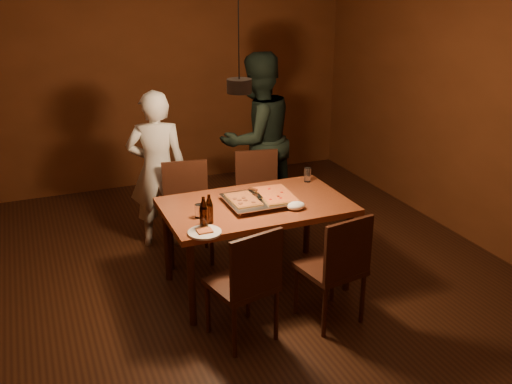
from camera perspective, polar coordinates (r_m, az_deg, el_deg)
name	(u,v)px	position (r m, az deg, el deg)	size (l,w,h in m)	color
room_shell	(240,133)	(4.22, -1.64, 5.88)	(6.00, 6.00, 6.00)	#331A0D
dining_table	(256,212)	(4.67, 0.00, -1.99)	(1.50, 0.90, 0.75)	brown
chair_far_left	(187,202)	(5.28, -6.91, -0.96)	(0.48, 0.48, 0.49)	#38190F
chair_far_right	(258,189)	(5.56, 0.24, 0.35)	(0.50, 0.50, 0.49)	#38190F
chair_near_left	(248,276)	(4.00, -0.81, -8.41)	(0.50, 0.50, 0.49)	#38190F
chair_near_right	(338,260)	(4.25, 8.20, -6.77)	(0.48, 0.48, 0.49)	#38190F
pizza_tray	(260,201)	(4.63, 0.39, -0.90)	(0.55, 0.45, 0.05)	silver
pizza_meat	(243,199)	(4.58, -1.28, -0.72)	(0.21, 0.33, 0.02)	maroon
pizza_cheese	(276,194)	(4.68, 1.97, -0.23)	(0.27, 0.42, 0.02)	gold
spatula	(260,196)	(4.63, 0.43, -0.37)	(0.09, 0.24, 0.04)	silver
beer_bottle_a	(204,213)	(4.17, -5.25, -2.08)	(0.06, 0.06, 0.24)	black
beer_bottle_b	(209,209)	(4.26, -4.70, -1.71)	(0.06, 0.06, 0.23)	black
water_glass_left	(199,211)	(4.38, -5.70, -1.90)	(0.07, 0.07, 0.11)	silver
water_glass_right	(308,175)	(5.12, 5.18, 1.71)	(0.06, 0.06, 0.13)	silver
plate_slice	(205,232)	(4.13, -5.16, -4.03)	(0.25, 0.25, 0.03)	white
napkin	(296,206)	(4.53, 3.98, -1.37)	(0.15, 0.12, 0.06)	white
diner_white	(157,170)	(5.48, -9.84, 2.20)	(0.56, 0.36, 1.52)	silver
diner_dark	(257,140)	(5.90, 0.11, 5.24)	(0.87, 0.68, 1.79)	black
pendant_lamp	(239,85)	(4.14, -1.69, 10.69)	(0.18, 0.18, 1.10)	black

